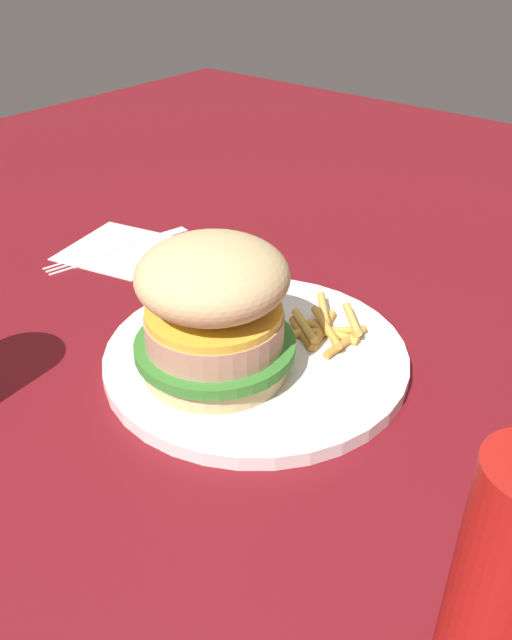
{
  "coord_description": "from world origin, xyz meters",
  "views": [
    {
      "loc": [
        0.38,
        0.3,
        0.33
      ],
      "look_at": [
        0.03,
        0.02,
        0.04
      ],
      "focal_mm": 36.99,
      "sensor_mm": 36.0,
      "label": 1
    }
  ],
  "objects": [
    {
      "name": "napkin",
      "position": [
        -0.04,
        -0.23,
        0.0
      ],
      "size": [
        0.13,
        0.13,
        0.0
      ],
      "primitive_type": "cube",
      "rotation": [
        0.0,
        0.0,
        0.23
      ],
      "color": "white",
      "rests_on": "ground_plane"
    },
    {
      "name": "ground_plane",
      "position": [
        0.0,
        0.0,
        0.0
      ],
      "size": [
        1.6,
        1.6,
        0.0
      ],
      "primitive_type": "plane",
      "color": "maroon"
    },
    {
      "name": "fries_pile",
      "position": [
        -0.02,
        0.05,
        0.02
      ],
      "size": [
        0.09,
        0.07,
        0.01
      ],
      "color": "#E5B251",
      "rests_on": "plate"
    },
    {
      "name": "plate",
      "position": [
        0.03,
        0.02,
        0.01
      ],
      "size": [
        0.25,
        0.25,
        0.01
      ],
      "primitive_type": "cylinder",
      "color": "white",
      "rests_on": "ground_plane"
    },
    {
      "name": "sandwich",
      "position": [
        0.07,
        0.01,
        0.07
      ],
      "size": [
        0.13,
        0.13,
        0.11
      ],
      "color": "tan",
      "rests_on": "plate"
    },
    {
      "name": "fork",
      "position": [
        -0.04,
        -0.23,
        0.0
      ],
      "size": [
        0.17,
        0.05,
        0.0
      ],
      "color": "silver",
      "rests_on": "napkin"
    },
    {
      "name": "ketchup_bottle",
      "position": [
        0.17,
        0.27,
        0.08
      ],
      "size": [
        0.04,
        0.04,
        0.15
      ],
      "primitive_type": "cylinder",
      "color": "#B21914",
      "rests_on": "ground_plane"
    }
  ]
}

